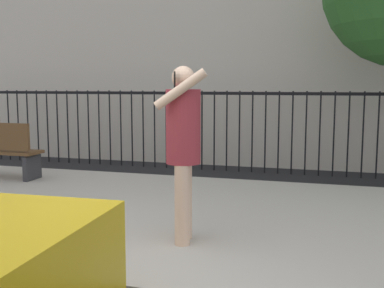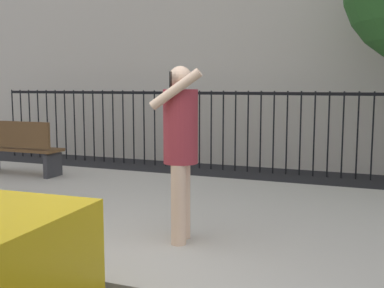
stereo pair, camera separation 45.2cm
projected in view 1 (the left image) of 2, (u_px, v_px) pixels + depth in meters
sidewalk at (173, 217)px, 5.86m from camera, size 28.00×4.40×0.15m
iron_fence at (233, 120)px, 9.27m from camera, size 12.03×0.04×1.60m
pedestrian_on_phone at (184, 141)px, 4.62m from camera, size 0.51×0.69×1.74m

